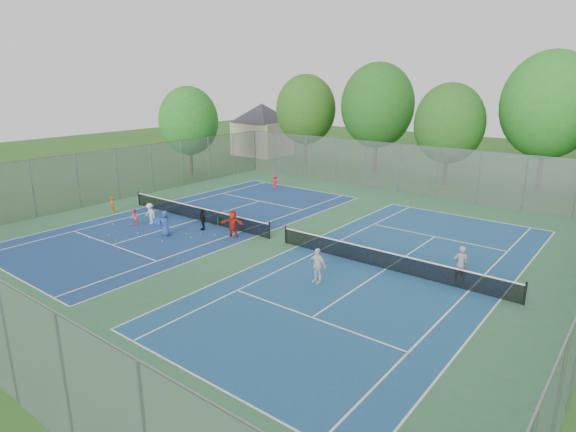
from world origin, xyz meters
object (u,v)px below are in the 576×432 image
object	(u,v)px
net_left	(197,213)
instructor	(461,264)
net_right	(386,261)
ball_hopper	(220,221)
ball_crate	(159,222)

from	to	relation	value
net_left	instructor	world-z (taller)	instructor
net_right	instructor	distance (m)	3.51
net_left	ball_hopper	distance (m)	2.09
net_left	ball_hopper	xyz separation A→B (m)	(2.08, 0.17, -0.16)
ball_crate	instructor	distance (m)	18.88
net_left	net_right	distance (m)	14.00
net_left	ball_crate	xyz separation A→B (m)	(-1.24, -2.17, -0.28)
ball_crate	instructor	world-z (taller)	instructor
ball_hopper	net_left	bearing A→B (deg)	-175.20
ball_hopper	net_right	bearing A→B (deg)	-0.84
net_left	instructor	distance (m)	17.44
net_right	ball_hopper	size ratio (longest dim) A/B	22.05
ball_hopper	instructor	distance (m)	15.36
ball_crate	net_right	bearing A→B (deg)	8.12
net_right	instructor	world-z (taller)	instructor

